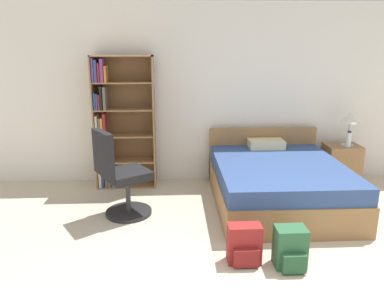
{
  "coord_description": "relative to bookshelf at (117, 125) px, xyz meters",
  "views": [
    {
      "loc": [
        -0.98,
        -2.27,
        2.0
      ],
      "look_at": [
        -0.76,
        1.98,
        0.87
      ],
      "focal_mm": 35.0,
      "sensor_mm": 36.0,
      "label": 1
    }
  ],
  "objects": [
    {
      "name": "wall_back",
      "position": [
        1.77,
        0.27,
        0.4
      ],
      "size": [
        9.0,
        0.06,
        2.6
      ],
      "color": "white",
      "rests_on": "ground_plane"
    },
    {
      "name": "bookshelf",
      "position": [
        0.0,
        0.0,
        0.0
      ],
      "size": [
        0.84,
        0.33,
        1.87
      ],
      "color": "olive",
      "rests_on": "ground_plane"
    },
    {
      "name": "bed",
      "position": [
        2.12,
        -0.75,
        -0.61
      ],
      "size": [
        1.59,
        1.93,
        0.82
      ],
      "color": "olive",
      "rests_on": "ground_plane"
    },
    {
      "name": "office_chair",
      "position": [
        0.16,
        -1.03,
        -0.41
      ],
      "size": [
        0.72,
        0.69,
        1.07
      ],
      "color": "#232326",
      "rests_on": "ground_plane"
    },
    {
      "name": "nightstand",
      "position": [
        3.29,
        -0.04,
        -0.61
      ],
      "size": [
        0.49,
        0.41,
        0.58
      ],
      "color": "olive",
      "rests_on": "ground_plane"
    },
    {
      "name": "table_lamp",
      "position": [
        3.33,
        -0.08,
        0.07
      ],
      "size": [
        0.27,
        0.27,
        0.49
      ],
      "color": "#B2B2B7",
      "rests_on": "nightstand"
    },
    {
      "name": "water_bottle",
      "position": [
        3.32,
        -0.14,
        -0.21
      ],
      "size": [
        0.07,
        0.07,
        0.24
      ],
      "color": "silver",
      "rests_on": "nightstand"
    },
    {
      "name": "backpack_green",
      "position": [
        1.86,
        -2.2,
        -0.72
      ],
      "size": [
        0.28,
        0.28,
        0.39
      ],
      "color": "#2D603D",
      "rests_on": "ground_plane"
    },
    {
      "name": "backpack_red",
      "position": [
        1.45,
        -2.11,
        -0.72
      ],
      "size": [
        0.32,
        0.23,
        0.38
      ],
      "color": "maroon",
      "rests_on": "ground_plane"
    }
  ]
}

